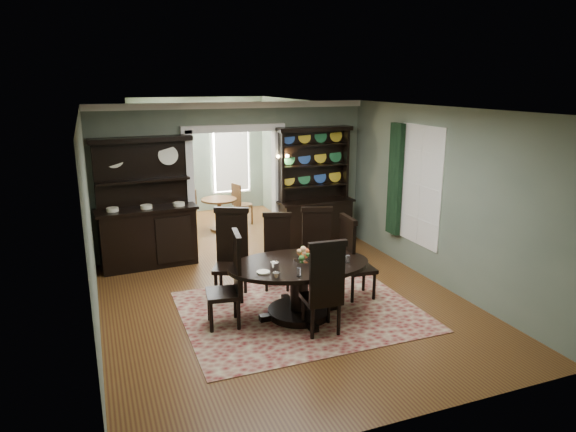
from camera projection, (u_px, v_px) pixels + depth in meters
name	position (u px, v px, depth m)	size (l,w,h in m)	color
room	(287.00, 208.00, 7.60)	(5.51, 6.01, 3.01)	brown
parlor	(207.00, 160.00, 12.56)	(3.51, 3.50, 3.01)	brown
doorway_trim	(234.00, 173.00, 10.25)	(2.08, 0.25, 2.57)	white
right_window	(408.00, 183.00, 9.33)	(0.15, 1.47, 2.12)	white
wall_sconce	(281.00, 158.00, 10.38)	(0.27, 0.21, 0.21)	#BF8C32
rug	(300.00, 311.00, 7.80)	(3.48, 2.79, 0.01)	maroon
dining_table	(299.00, 279.00, 7.51)	(2.22, 2.13, 0.83)	black
centerpiece	(303.00, 259.00, 7.43)	(1.43, 0.92, 0.24)	white
chair_far_left	(231.00, 251.00, 8.21)	(0.70, 0.69, 1.45)	black
chair_far_mid	(277.00, 248.00, 8.63)	(0.59, 0.58, 1.27)	black
chair_far_right	(317.00, 246.00, 8.60)	(0.63, 0.61, 1.36)	black
chair_end_left	(231.00, 278.00, 7.20)	(0.55, 0.57, 1.37)	black
chair_end_right	(353.00, 256.00, 8.11)	(0.50, 0.53, 1.36)	black
chair_near	(324.00, 286.00, 6.89)	(0.54, 0.52, 1.38)	black
sideboard	(147.00, 222.00, 9.57)	(1.87, 0.76, 2.42)	black
welsh_dresser	(314.00, 203.00, 10.76)	(1.61, 0.60, 2.49)	black
parlor_table	(219.00, 210.00, 11.90)	(0.82, 0.82, 0.76)	#593619
parlor_chair_left	(190.00, 207.00, 12.04)	(0.41, 0.41, 0.96)	#593619
parlor_chair_right	(241.00, 203.00, 12.38)	(0.47, 0.46, 1.02)	#593619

